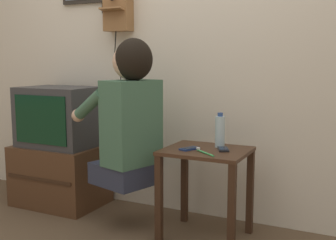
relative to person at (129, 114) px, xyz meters
name	(u,v)px	position (x,y,z in m)	size (l,w,h in m)	color
wall_back	(181,35)	(0.14, 0.48, 0.51)	(6.80, 0.05, 2.55)	silver
side_table	(206,170)	(0.49, 0.09, -0.33)	(0.51, 0.43, 0.56)	#422819
person	(129,114)	(0.00, 0.00, 0.00)	(0.61, 0.49, 0.94)	#2D3347
tv_stand	(61,175)	(-0.74, 0.19, -0.54)	(0.65, 0.48, 0.46)	#51331E
television	(59,117)	(-0.73, 0.19, -0.08)	(0.56, 0.41, 0.45)	#38383A
wall_phone_antique	(118,2)	(-0.33, 0.40, 0.76)	(0.24, 0.19, 0.83)	olive
cell_phone_held	(189,149)	(0.41, 0.03, -0.19)	(0.10, 0.14, 0.01)	navy
cell_phone_spare	(223,149)	(0.60, 0.11, -0.19)	(0.11, 0.14, 0.01)	black
water_bottle	(220,131)	(0.55, 0.18, -0.10)	(0.06, 0.06, 0.22)	silver
toothbrush	(204,152)	(0.52, -0.02, -0.19)	(0.15, 0.12, 0.02)	#4CBF66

